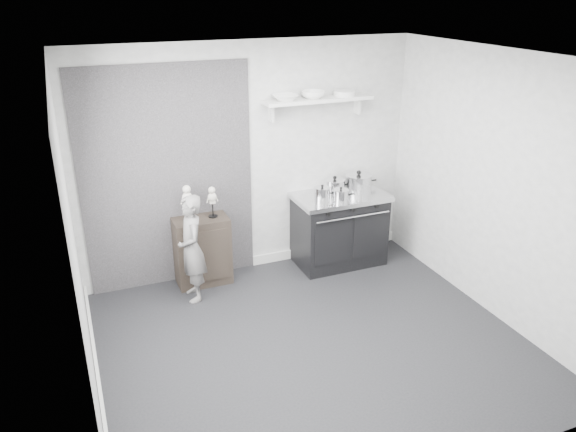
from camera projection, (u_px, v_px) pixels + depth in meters
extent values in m
plane|color=black|center=(312.00, 344.00, 5.47)|extent=(4.00, 4.00, 0.00)
cube|color=#A1A19F|center=(250.00, 161.00, 6.49)|extent=(4.00, 0.02, 2.70)
cube|color=#A1A19F|center=(438.00, 321.00, 3.41)|extent=(4.00, 0.02, 2.70)
cube|color=#A1A19F|center=(75.00, 254.00, 4.25)|extent=(0.02, 3.60, 2.70)
cube|color=#A1A19F|center=(495.00, 187.00, 5.64)|extent=(0.02, 3.60, 2.70)
cube|color=silver|center=(318.00, 58.00, 4.43)|extent=(4.00, 3.60, 0.02)
cube|color=black|center=(169.00, 179.00, 6.18)|extent=(1.90, 0.02, 2.50)
cube|color=silver|center=(326.00, 248.00, 7.31)|extent=(2.00, 0.03, 0.12)
cube|color=silver|center=(100.00, 390.00, 4.75)|extent=(0.03, 3.60, 0.12)
cube|color=silver|center=(318.00, 100.00, 6.40)|extent=(1.30, 0.26, 0.04)
cube|color=silver|center=(271.00, 113.00, 6.31)|extent=(0.03, 0.12, 0.20)
cube|color=silver|center=(357.00, 105.00, 6.69)|extent=(0.03, 0.12, 0.20)
cube|color=black|center=(339.00, 231.00, 6.93)|extent=(1.05, 0.63, 0.84)
cube|color=silver|center=(340.00, 197.00, 6.76)|extent=(1.12, 0.67, 0.05)
cube|color=black|center=(332.00, 243.00, 6.56)|extent=(0.44, 0.02, 0.55)
cube|color=black|center=(370.00, 236.00, 6.74)|extent=(0.44, 0.02, 0.55)
cylinder|color=silver|center=(353.00, 217.00, 6.51)|extent=(0.95, 0.02, 0.02)
cylinder|color=black|center=(328.00, 214.00, 6.38)|extent=(0.04, 0.03, 0.04)
cylinder|color=black|center=(353.00, 210.00, 6.49)|extent=(0.04, 0.03, 0.04)
cylinder|color=black|center=(377.00, 206.00, 6.60)|extent=(0.04, 0.03, 0.04)
cube|color=black|center=(202.00, 251.00, 6.46)|extent=(0.62, 0.36, 0.80)
imported|color=slate|center=(192.00, 249.00, 6.04)|extent=(0.30, 0.45, 1.21)
cylinder|color=silver|center=(322.00, 194.00, 6.54)|extent=(0.19, 0.19, 0.15)
cylinder|color=silver|center=(322.00, 188.00, 6.51)|extent=(0.19, 0.19, 0.02)
sphere|color=black|center=(322.00, 186.00, 6.50)|extent=(0.03, 0.03, 0.03)
cylinder|color=black|center=(332.00, 193.00, 6.58)|extent=(0.10, 0.02, 0.02)
cylinder|color=silver|center=(334.00, 186.00, 6.83)|extent=(0.25, 0.25, 0.14)
cylinder|color=silver|center=(335.00, 180.00, 6.80)|extent=(0.26, 0.26, 0.02)
sphere|color=black|center=(335.00, 178.00, 6.79)|extent=(0.05, 0.05, 0.05)
cylinder|color=black|center=(347.00, 184.00, 6.89)|extent=(0.10, 0.02, 0.02)
cylinder|color=silver|center=(358.00, 182.00, 6.91)|extent=(0.32, 0.32, 0.17)
cylinder|color=silver|center=(359.00, 175.00, 6.87)|extent=(0.33, 0.33, 0.02)
sphere|color=black|center=(359.00, 173.00, 6.86)|extent=(0.06, 0.06, 0.06)
cylinder|color=black|center=(373.00, 180.00, 6.98)|extent=(0.10, 0.02, 0.02)
cylinder|color=silver|center=(341.00, 196.00, 6.53)|extent=(0.18, 0.18, 0.13)
cylinder|color=silver|center=(341.00, 190.00, 6.50)|extent=(0.18, 0.18, 0.02)
sphere|color=black|center=(341.00, 188.00, 6.49)|extent=(0.03, 0.03, 0.03)
cylinder|color=black|center=(350.00, 194.00, 6.57)|extent=(0.10, 0.02, 0.02)
imported|color=white|center=(285.00, 97.00, 6.23)|extent=(0.28, 0.28, 0.07)
imported|color=white|center=(313.00, 95.00, 6.35)|extent=(0.27, 0.27, 0.08)
cylinder|color=silver|center=(344.00, 93.00, 6.49)|extent=(0.25, 0.25, 0.06)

